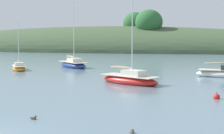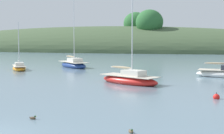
# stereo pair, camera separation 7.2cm
# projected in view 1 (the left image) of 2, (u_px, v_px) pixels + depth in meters

# --- Properties ---
(far_shoreline_hill) EXTENTS (150.00, 36.00, 20.98)m
(far_shoreline_hill) POSITION_uv_depth(u_px,v_px,m) (100.00, 51.00, 108.47)
(far_shoreline_hill) COLOR #425638
(far_shoreline_hill) RESTS_ON ground
(sailboat_navy_dinghy) EXTENTS (4.05, 4.74, 6.27)m
(sailboat_navy_dinghy) POSITION_uv_depth(u_px,v_px,m) (19.00, 68.00, 41.50)
(sailboat_navy_dinghy) COLOR orange
(sailboat_navy_dinghy) RESTS_ON ground
(sailboat_orange_cutter) EXTENTS (6.31, 4.53, 8.06)m
(sailboat_orange_cutter) POSITION_uv_depth(u_px,v_px,m) (130.00, 79.00, 28.85)
(sailboat_orange_cutter) COLOR red
(sailboat_orange_cutter) RESTS_ON ground
(sailboat_cream_ketch) EXTENTS (6.34, 6.14, 9.76)m
(sailboat_cream_ketch) POSITION_uv_depth(u_px,v_px,m) (73.00, 64.00, 45.39)
(sailboat_cream_ketch) COLOR navy
(sailboat_cream_ketch) RESTS_ON ground
(mooring_buoy_outer) EXTENTS (0.44, 0.44, 0.54)m
(mooring_buoy_outer) POSITION_uv_depth(u_px,v_px,m) (217.00, 97.00, 21.48)
(mooring_buoy_outer) COLOR red
(mooring_buoy_outer) RESTS_ON ground
(duck_trailing) EXTENTS (0.33, 0.40, 0.24)m
(duck_trailing) POSITION_uv_depth(u_px,v_px,m) (132.00, 131.00, 13.71)
(duck_trailing) COLOR brown
(duck_trailing) RESTS_ON ground
(duck_lone_left) EXTENTS (0.43, 0.24, 0.24)m
(duck_lone_left) POSITION_uv_depth(u_px,v_px,m) (34.00, 118.00, 16.02)
(duck_lone_left) COLOR #473828
(duck_lone_left) RESTS_ON ground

